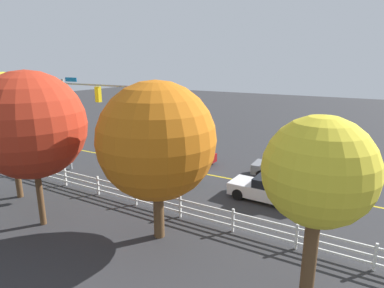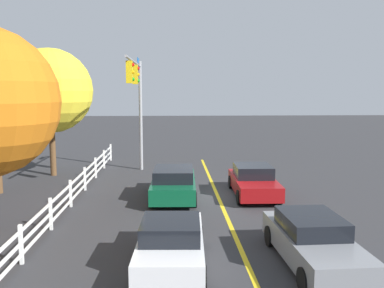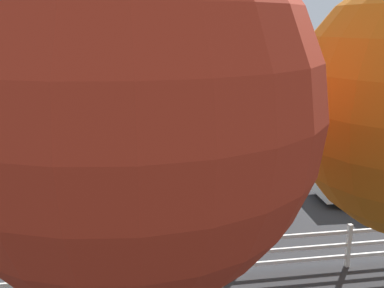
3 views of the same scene
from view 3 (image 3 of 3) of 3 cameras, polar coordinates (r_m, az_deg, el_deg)
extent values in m
plane|color=#2D2D30|center=(17.27, -4.94, -5.59)|extent=(120.00, 120.00, 0.00)
cube|color=gold|center=(17.98, 7.92, -4.83)|extent=(28.00, 0.16, 0.01)
cylinder|color=gray|center=(12.27, -17.44, 15.44)|extent=(7.69, 0.12, 0.12)
cube|color=gold|center=(12.35, -19.58, 12.47)|extent=(0.32, 0.28, 1.00)
sphere|color=red|center=(12.49, -19.59, 13.96)|extent=(0.17, 0.17, 0.17)
sphere|color=orange|center=(12.50, -19.46, 12.50)|extent=(0.17, 0.17, 0.17)
sphere|color=#148C19|center=(12.51, -19.33, 11.04)|extent=(0.17, 0.17, 0.17)
cube|color=gold|center=(12.20, -5.22, 13.22)|extent=(0.32, 0.28, 1.00)
sphere|color=red|center=(12.34, -5.30, 14.72)|extent=(0.17, 0.17, 0.17)
sphere|color=orange|center=(12.35, -5.27, 13.24)|extent=(0.17, 0.17, 0.17)
sphere|color=#148C19|center=(12.36, -5.23, 11.76)|extent=(0.17, 0.17, 0.17)
cube|color=slate|center=(20.80, 16.60, -0.98)|extent=(4.60, 1.88, 0.69)
cube|color=black|center=(20.55, 16.15, 0.55)|extent=(2.11, 1.62, 0.47)
cylinder|color=black|center=(22.28, 19.12, -0.81)|extent=(0.65, 0.24, 0.64)
cylinder|color=black|center=(20.97, 21.29, -1.95)|extent=(0.65, 0.24, 0.64)
cylinder|color=black|center=(20.91, 11.79, -1.29)|extent=(0.65, 0.24, 0.64)
cylinder|color=black|center=(19.51, 13.60, -2.55)|extent=(0.65, 0.24, 0.64)
cube|color=#0C4C2D|center=(15.19, -3.36, -6.20)|extent=(4.64, 2.05, 0.68)
cube|color=black|center=(15.01, -2.52, -4.03)|extent=(2.39, 1.79, 0.51)
cylinder|color=black|center=(14.44, -9.33, -8.58)|extent=(0.65, 0.24, 0.64)
cylinder|color=black|center=(16.10, -9.16, -6.06)|extent=(0.65, 0.24, 0.64)
cylinder|color=black|center=(14.64, 3.07, -8.05)|extent=(0.65, 0.24, 0.64)
cylinder|color=black|center=(16.28, 1.93, -5.63)|extent=(0.65, 0.24, 0.64)
cube|color=maroon|center=(18.68, -5.16, -2.27)|extent=(4.40, 1.92, 0.63)
cube|color=black|center=(18.50, -5.87, -0.54)|extent=(1.95, 1.69, 0.55)
cylinder|color=black|center=(19.68, -0.96, -1.97)|extent=(0.64, 0.23, 0.64)
cylinder|color=black|center=(18.06, -0.27, -3.53)|extent=(0.64, 0.23, 0.64)
cylinder|color=black|center=(19.55, -9.63, -2.30)|extent=(0.64, 0.23, 0.64)
cylinder|color=black|center=(17.92, -9.75, -3.90)|extent=(0.64, 0.23, 0.64)
cube|color=silver|center=(17.41, 21.73, -4.50)|extent=(4.32, 1.93, 0.68)
cube|color=black|center=(17.34, 22.53, -2.62)|extent=(1.84, 1.65, 0.49)
cylinder|color=black|center=(16.17, 18.46, -6.56)|extent=(0.65, 0.25, 0.64)
cylinder|color=black|center=(17.56, 16.25, -4.69)|extent=(0.65, 0.25, 0.64)
cube|color=white|center=(12.51, 18.70, -11.75)|extent=(0.10, 0.10, 1.15)
cube|color=white|center=(11.51, 5.51, -13.38)|extent=(0.10, 0.10, 1.15)
cube|color=white|center=(11.20, -9.43, -14.39)|extent=(0.10, 0.10, 1.15)
cube|color=white|center=(11.77, 12.50, -10.99)|extent=(26.00, 0.06, 0.09)
cube|color=white|center=(11.92, 12.41, -12.51)|extent=(26.00, 0.06, 0.09)
cube|color=white|center=(12.07, 12.32, -13.86)|extent=(26.00, 0.06, 0.09)
sphere|color=#B22D19|center=(5.94, -7.84, 4.33)|extent=(4.92, 4.92, 4.92)
camera|label=1|loc=(13.87, 94.09, 6.18)|focal=29.73mm
camera|label=2|loc=(24.36, 45.98, 7.74)|focal=38.87mm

